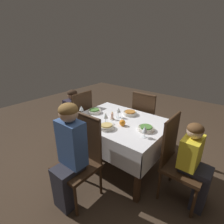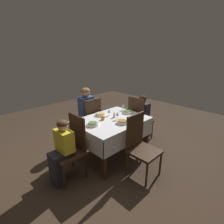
{
  "view_description": "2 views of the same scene",
  "coord_description": "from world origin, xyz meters",
  "px_view_note": "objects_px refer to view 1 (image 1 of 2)",
  "views": [
    {
      "loc": [
        -1.29,
        1.75,
        1.74
      ],
      "look_at": [
        0.08,
        0.07,
        0.86
      ],
      "focal_mm": 28.0,
      "sensor_mm": 36.0,
      "label": 1
    },
    {
      "loc": [
        -2.06,
        -2.09,
        1.91
      ],
      "look_at": [
        -0.03,
        -0.03,
        0.89
      ],
      "focal_mm": 28.0,
      "sensor_mm": 36.0,
      "label": 2
    }
  ],
  "objects_px": {
    "chair_south": "(146,119)",
    "bowl_east": "(94,111)",
    "bowl_north": "(107,127)",
    "chair_north": "(81,156)",
    "person_child_dark": "(72,114)",
    "orange_fruit": "(122,123)",
    "person_adult_denim": "(69,151)",
    "wine_glass_north": "(106,116)",
    "chair_west": "(178,158)",
    "bowl_south": "(130,113)",
    "wine_glass_south": "(118,110)",
    "candle_centerpiece": "(112,117)",
    "bowl_west": "(146,128)",
    "wine_glass_east": "(81,109)",
    "person_child_yellow": "(195,163)",
    "wine_glass_west": "(145,130)",
    "chair_east": "(79,118)",
    "dining_table": "(119,127)"
  },
  "relations": [
    {
      "from": "person_adult_denim",
      "to": "wine_glass_north",
      "type": "xyz_separation_m",
      "value": [
        0.07,
        -0.67,
        0.15
      ]
    },
    {
      "from": "chair_south",
      "to": "bowl_east",
      "type": "height_order",
      "value": "chair_south"
    },
    {
      "from": "orange_fruit",
      "to": "bowl_west",
      "type": "bearing_deg",
      "value": -166.0
    },
    {
      "from": "wine_glass_south",
      "to": "person_child_dark",
      "type": "bearing_deg",
      "value": 5.2
    },
    {
      "from": "wine_glass_north",
      "to": "bowl_south",
      "type": "xyz_separation_m",
      "value": [
        -0.1,
        -0.43,
        -0.07
      ]
    },
    {
      "from": "wine_glass_north",
      "to": "candle_centerpiece",
      "type": "relative_size",
      "value": 1.18
    },
    {
      "from": "chair_south",
      "to": "wine_glass_east",
      "type": "distance_m",
      "value": 1.1
    },
    {
      "from": "wine_glass_south",
      "to": "person_adult_denim",
      "type": "bearing_deg",
      "value": 92.98
    },
    {
      "from": "orange_fruit",
      "to": "dining_table",
      "type": "bearing_deg",
      "value": -40.6
    },
    {
      "from": "chair_north",
      "to": "candle_centerpiece",
      "type": "relative_size",
      "value": 8.54
    },
    {
      "from": "bowl_east",
      "to": "bowl_south",
      "type": "relative_size",
      "value": 0.98
    },
    {
      "from": "bowl_north",
      "to": "person_adult_denim",
      "type": "bearing_deg",
      "value": 85.0
    },
    {
      "from": "dining_table",
      "to": "wine_glass_east",
      "type": "distance_m",
      "value": 0.61
    },
    {
      "from": "chair_south",
      "to": "wine_glass_east",
      "type": "height_order",
      "value": "chair_south"
    },
    {
      "from": "chair_south",
      "to": "bowl_north",
      "type": "xyz_separation_m",
      "value": [
        0.02,
        0.98,
        0.23
      ]
    },
    {
      "from": "chair_south",
      "to": "person_child_dark",
      "type": "distance_m",
      "value": 1.27
    },
    {
      "from": "chair_east",
      "to": "wine_glass_west",
      "type": "bearing_deg",
      "value": 82.84
    },
    {
      "from": "chair_north",
      "to": "chair_east",
      "type": "relative_size",
      "value": 1.0
    },
    {
      "from": "bowl_east",
      "to": "chair_north",
      "type": "bearing_deg",
      "value": 123.14
    },
    {
      "from": "bowl_west",
      "to": "bowl_south",
      "type": "relative_size",
      "value": 0.97
    },
    {
      "from": "person_child_yellow",
      "to": "candle_centerpiece",
      "type": "relative_size",
      "value": 8.43
    },
    {
      "from": "chair_east",
      "to": "bowl_east",
      "type": "distance_m",
      "value": 0.45
    },
    {
      "from": "person_child_yellow",
      "to": "candle_centerpiece",
      "type": "distance_m",
      "value": 1.15
    },
    {
      "from": "chair_north",
      "to": "bowl_east",
      "type": "bearing_deg",
      "value": 123.14
    },
    {
      "from": "bowl_east",
      "to": "person_child_yellow",
      "type": "bearing_deg",
      "value": 179.9
    },
    {
      "from": "person_adult_denim",
      "to": "wine_glass_east",
      "type": "relative_size",
      "value": 8.45
    },
    {
      "from": "chair_north",
      "to": "wine_glass_east",
      "type": "bearing_deg",
      "value": 136.78
    },
    {
      "from": "orange_fruit",
      "to": "wine_glass_east",
      "type": "bearing_deg",
      "value": 8.42
    },
    {
      "from": "bowl_west",
      "to": "bowl_south",
      "type": "distance_m",
      "value": 0.51
    },
    {
      "from": "bowl_west",
      "to": "bowl_east",
      "type": "height_order",
      "value": "same"
    },
    {
      "from": "person_adult_denim",
      "to": "bowl_north",
      "type": "bearing_deg",
      "value": 85.0
    },
    {
      "from": "bowl_north",
      "to": "wine_glass_north",
      "type": "xyz_separation_m",
      "value": [
        0.12,
        -0.12,
        0.07
      ]
    },
    {
      "from": "bowl_east",
      "to": "orange_fruit",
      "type": "height_order",
      "value": "orange_fruit"
    },
    {
      "from": "bowl_north",
      "to": "bowl_west",
      "type": "distance_m",
      "value": 0.48
    },
    {
      "from": "bowl_north",
      "to": "chair_west",
      "type": "bearing_deg",
      "value": -161.67
    },
    {
      "from": "chair_west",
      "to": "person_adult_denim",
      "type": "xyz_separation_m",
      "value": [
        0.87,
        0.83,
        0.15
      ]
    },
    {
      "from": "orange_fruit",
      "to": "chair_east",
      "type": "bearing_deg",
      "value": -5.11
    },
    {
      "from": "bowl_south",
      "to": "wine_glass_south",
      "type": "xyz_separation_m",
      "value": [
        0.08,
        0.19,
        0.08
      ]
    },
    {
      "from": "wine_glass_west",
      "to": "wine_glass_south",
      "type": "bearing_deg",
      "value": -24.22
    },
    {
      "from": "wine_glass_north",
      "to": "chair_west",
      "type": "bearing_deg",
      "value": -170.92
    },
    {
      "from": "bowl_north",
      "to": "bowl_east",
      "type": "height_order",
      "value": "same"
    },
    {
      "from": "person_child_dark",
      "to": "dining_table",
      "type": "bearing_deg",
      "value": 91.01
    },
    {
      "from": "person_child_dark",
      "to": "bowl_north",
      "type": "height_order",
      "value": "person_child_dark"
    },
    {
      "from": "wine_glass_west",
      "to": "wine_glass_north",
      "type": "bearing_deg",
      "value": -1.03
    },
    {
      "from": "chair_west",
      "to": "bowl_south",
      "type": "distance_m",
      "value": 0.92
    },
    {
      "from": "person_adult_denim",
      "to": "wine_glass_east",
      "type": "distance_m",
      "value": 0.84
    },
    {
      "from": "person_child_dark",
      "to": "orange_fruit",
      "type": "bearing_deg",
      "value": 85.69
    },
    {
      "from": "wine_glass_east",
      "to": "candle_centerpiece",
      "type": "xyz_separation_m",
      "value": [
        -0.44,
        -0.16,
        -0.06
      ]
    },
    {
      "from": "bowl_north",
      "to": "chair_north",
      "type": "bearing_deg",
      "value": 82.9
    },
    {
      "from": "chair_north",
      "to": "wine_glass_south",
      "type": "bearing_deg",
      "value": 93.63
    }
  ]
}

